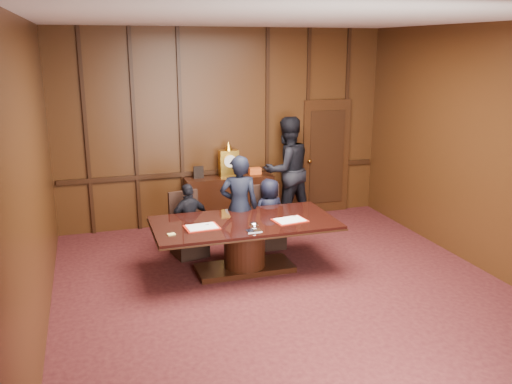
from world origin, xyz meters
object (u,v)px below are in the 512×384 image
Objects in this scene: conference_table at (245,238)px; witness_left at (239,207)px; signatory_left at (189,221)px; sideboard at (229,198)px; signatory_right at (269,214)px; witness_right at (287,170)px.

witness_left is (0.08, 0.55, 0.29)m from conference_table.
conference_table is 1.03m from signatory_left.
witness_left reaches higher than signatory_left.
conference_table is 0.63m from witness_left.
sideboard is 1.66m from witness_left.
witness_left is at bearing 11.68° from signatory_right.
sideboard is 1.40m from signatory_right.
witness_right reaches higher than signatory_left.
signatory_left reaches higher than signatory_right.
witness_left is (-0.26, -1.61, 0.32)m from sideboard.
conference_table is (-0.34, -2.16, 0.02)m from sideboard.
sideboard is at bearing 81.05° from conference_table.
signatory_left is at bearing 129.09° from conference_table.
sideboard is 0.61× the size of conference_table.
signatory_right is 0.58× the size of witness_right.
sideboard is at bearing -142.29° from signatory_left.
conference_table is 1.34× the size of witness_right.
witness_right is (1.32, 1.45, 0.17)m from witness_left.
sideboard reaches higher than signatory_left.
sideboard is 2.19m from conference_table.
signatory_right is at bearing 50.91° from conference_table.
witness_left is 1.97m from witness_right.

